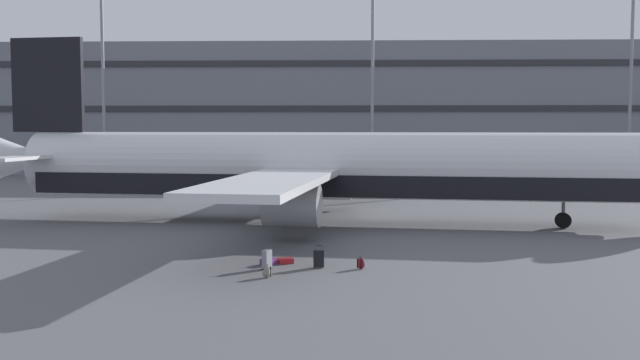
% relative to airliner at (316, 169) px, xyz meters
% --- Properties ---
extents(ground_plane, '(600.00, 600.00, 0.00)m').
position_rel_airliner_xyz_m(ground_plane, '(3.78, 1.11, -3.30)').
color(ground_plane, '#5B5B60').
extents(terminal_structure, '(122.22, 20.65, 16.11)m').
position_rel_airliner_xyz_m(terminal_structure, '(3.78, 52.53, 4.75)').
color(terminal_structure, slate).
rests_on(terminal_structure, ground_plane).
extents(airliner, '(43.46, 35.25, 11.49)m').
position_rel_airliner_xyz_m(airliner, '(0.00, 0.00, 0.00)').
color(airliner, silver).
rests_on(airliner, ground_plane).
extents(light_mast_far_left, '(1.80, 0.50, 24.04)m').
position_rel_airliner_xyz_m(light_mast_far_left, '(-25.16, 35.85, 10.44)').
color(light_mast_far_left, gray).
rests_on(light_mast_far_left, ground_plane).
extents(light_mast_left, '(1.80, 0.50, 22.45)m').
position_rel_airliner_xyz_m(light_mast_left, '(4.84, 35.85, 9.63)').
color(light_mast_left, gray).
rests_on(light_mast_left, ground_plane).
extents(light_mast_center_left, '(1.80, 0.50, 22.62)m').
position_rel_airliner_xyz_m(light_mast_center_left, '(32.93, 35.85, 9.71)').
color(light_mast_center_left, gray).
rests_on(light_mast_center_left, ground_plane).
extents(suitcase_upright, '(0.40, 0.50, 0.93)m').
position_rel_airliner_xyz_m(suitcase_upright, '(-1.48, -14.17, -2.88)').
color(suitcase_upright, gray).
rests_on(suitcase_upright, ground_plane).
extents(suitcase_small, '(0.75, 0.64, 0.23)m').
position_rel_airliner_xyz_m(suitcase_small, '(-0.83, -12.93, -3.19)').
color(suitcase_small, '#B21E23').
rests_on(suitcase_small, ground_plane).
extents(suitcase_teal, '(0.45, 0.31, 0.96)m').
position_rel_airliner_xyz_m(suitcase_teal, '(0.62, -13.83, -2.90)').
color(suitcase_teal, black).
rests_on(suitcase_teal, ground_plane).
extents(suitcase_scuffed, '(0.71, 0.75, 0.28)m').
position_rel_airliner_xyz_m(suitcase_scuffed, '(-1.53, -13.27, -3.16)').
color(suitcase_scuffed, '#72388C').
rests_on(suitcase_scuffed, ground_plane).
extents(backpack_purple, '(0.42, 0.41, 0.53)m').
position_rel_airliner_xyz_m(backpack_purple, '(2.37, -14.03, -3.07)').
color(backpack_purple, maroon).
rests_on(backpack_purple, ground_plane).
extents(backpack_laid_flat, '(0.40, 0.43, 0.54)m').
position_rel_airliner_xyz_m(backpack_laid_flat, '(-1.32, -15.84, -3.06)').
color(backpack_laid_flat, gray).
rests_on(backpack_laid_flat, ground_plane).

